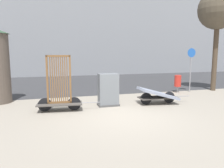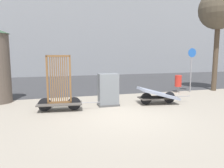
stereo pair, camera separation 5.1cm
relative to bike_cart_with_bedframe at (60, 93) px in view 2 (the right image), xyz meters
name	(u,v)px [view 2 (the right image)]	position (x,y,z in m)	size (l,w,h in m)	color
ground_plane	(123,117)	(2.07, -1.44, -0.70)	(60.00, 60.00, 0.00)	gray
road_strip	(83,83)	(2.07, 7.69, -0.69)	(56.00, 10.31, 0.01)	#38383A
building_facade	(72,25)	(2.07, 14.84, 4.30)	(48.00, 4.00, 9.99)	gray
bike_cart_with_bedframe	(60,93)	(0.00, 0.00, 0.00)	(2.40, 0.87, 2.12)	#4C4742
bike_cart_with_mattress	(158,95)	(4.15, 0.00, -0.29)	(2.39, 1.02, 0.73)	#4C4742
utility_cabinet	(108,91)	(1.99, 0.28, -0.07)	(0.87, 0.53, 1.35)	#4C4C4C
trash_bin	(178,81)	(6.53, 2.18, -0.05)	(0.36, 0.36, 0.97)	gray
sign_post	(191,64)	(7.32, 2.17, 0.89)	(0.50, 0.06, 2.50)	gray
street_tree	(219,11)	(8.93, 2.18, 3.84)	(2.21, 2.21, 5.72)	#4C3D2D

